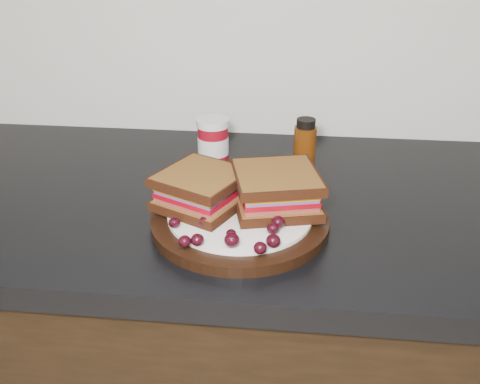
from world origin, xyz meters
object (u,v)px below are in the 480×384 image
Objects in this scene: condiment_jar at (213,142)px; oil_bottle at (305,149)px; plate at (240,221)px; sandwich_left at (202,189)px.

oil_bottle is (0.18, -0.04, 0.01)m from condiment_jar.
plate is 2.28× the size of sandwich_left.
plate is 3.03× the size of condiment_jar.
sandwich_left is 0.22m from condiment_jar.
plate is 2.47× the size of oil_bottle.
condiment_jar is 0.81× the size of oil_bottle.
condiment_jar is 0.18m from oil_bottle.
plate is 0.25m from condiment_jar.
oil_bottle reaches higher than sandwich_left.
plate is 0.08m from sandwich_left.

